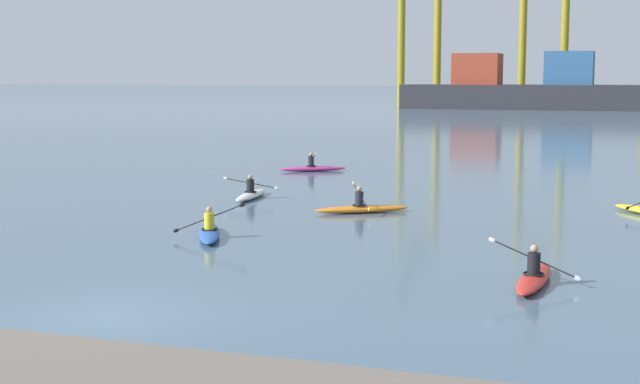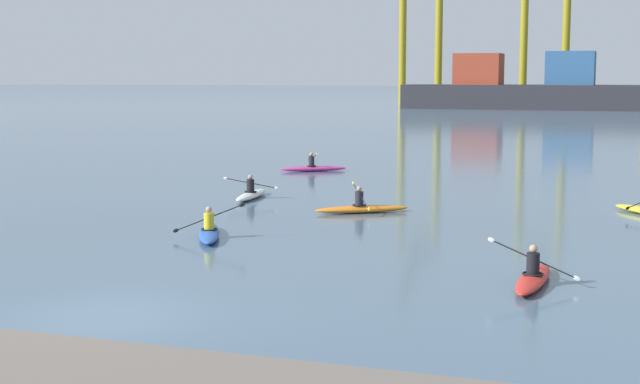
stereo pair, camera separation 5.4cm
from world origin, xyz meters
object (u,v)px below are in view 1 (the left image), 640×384
at_px(kayak_blue, 209,232).
at_px(kayak_magenta, 313,168).
at_px(kayak_white, 251,194).
at_px(container_barge, 568,89).
at_px(kayak_orange, 362,208).
at_px(gantry_crane_west, 419,4).
at_px(kayak_red, 534,277).

bearing_deg(kayak_blue, kayak_magenta, 100.12).
bearing_deg(kayak_white, kayak_magenta, 95.98).
relative_size(container_barge, kayak_orange, 14.74).
distance_m(container_barge, kayak_blue, 109.43).
height_order(gantry_crane_west, kayak_magenta, gantry_crane_west).
bearing_deg(kayak_red, kayak_white, 136.17).
bearing_deg(kayak_blue, container_barge, 88.35).
distance_m(container_barge, kayak_white, 101.06).
relative_size(kayak_orange, kayak_red, 0.93).
relative_size(kayak_white, kayak_blue, 1.03).
distance_m(gantry_crane_west, kayak_blue, 124.38).
xyz_separation_m(gantry_crane_west, kayak_white, (18.95, -113.03, -15.98)).
bearing_deg(kayak_white, gantry_crane_west, 99.52).
xyz_separation_m(container_barge, kayak_orange, (-0.24, -103.12, -2.66)).
xyz_separation_m(kayak_orange, kayak_magenta, (-6.28, 12.69, 0.00)).
bearing_deg(gantry_crane_west, kayak_blue, -80.09).
bearing_deg(gantry_crane_west, kayak_red, -76.02).
height_order(container_barge, kayak_red, container_barge).
relative_size(gantry_crane_west, kayak_white, 8.97).
relative_size(kayak_orange, kayak_magenta, 0.99).
distance_m(kayak_magenta, kayak_blue, 19.22).
distance_m(container_barge, gantry_crane_west, 30.32).
xyz_separation_m(kayak_orange, kayak_blue, (-2.90, -6.23, 0.00)).
relative_size(kayak_red, kayak_magenta, 1.06).
xyz_separation_m(gantry_crane_west, kayak_red, (31.03, -124.63, -15.98)).
height_order(container_barge, kayak_magenta, container_barge).
height_order(kayak_white, kayak_magenta, kayak_magenta).
distance_m(gantry_crane_west, kayak_white, 115.72).
bearing_deg(kayak_red, kayak_orange, 126.38).
distance_m(kayak_white, kayak_blue, 8.77).
bearing_deg(gantry_crane_west, kayak_orange, -78.17).
bearing_deg(kayak_red, container_barge, 93.39).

